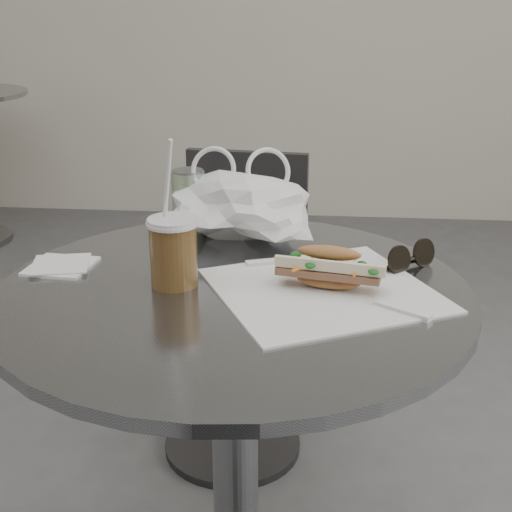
# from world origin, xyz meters

# --- Properties ---
(cafe_table) EXTENTS (0.76, 0.76, 0.74)m
(cafe_table) POSITION_xyz_m (0.00, 0.20, 0.47)
(cafe_table) COLOR slate
(cafe_table) RESTS_ON ground
(chair_far) EXTENTS (0.42, 0.44, 0.79)m
(chair_far) POSITION_xyz_m (-0.08, 0.86, 0.35)
(chair_far) COLOR #313134
(chair_far) RESTS_ON ground
(sandwich_paper) EXTENTS (0.42, 0.41, 0.00)m
(sandwich_paper) POSITION_xyz_m (0.14, 0.20, 0.74)
(sandwich_paper) COLOR white
(sandwich_paper) RESTS_ON cafe_table
(banh_mi) EXTENTS (0.21, 0.12, 0.07)m
(banh_mi) POSITION_xyz_m (0.15, 0.21, 0.78)
(banh_mi) COLOR #B17742
(banh_mi) RESTS_ON sandwich_paper
(iced_coffee) EXTENTS (0.08, 0.08, 0.24)m
(iced_coffee) POSITION_xyz_m (-0.10, 0.21, 0.80)
(iced_coffee) COLOR brown
(iced_coffee) RESTS_ON cafe_table
(sunglasses) EXTENTS (0.10, 0.09, 0.05)m
(sunglasses) POSITION_xyz_m (0.29, 0.31, 0.76)
(sunglasses) COLOR black
(sunglasses) RESTS_ON cafe_table
(plastic_bag) EXTENTS (0.27, 0.23, 0.13)m
(plastic_bag) POSITION_xyz_m (-0.02, 0.43, 0.80)
(plastic_bag) COLOR white
(plastic_bag) RESTS_ON cafe_table
(napkin_stack) EXTENTS (0.11, 0.11, 0.01)m
(napkin_stack) POSITION_xyz_m (-0.30, 0.26, 0.74)
(napkin_stack) COLOR white
(napkin_stack) RESTS_ON cafe_table
(drink_can) EXTENTS (0.06, 0.06, 0.12)m
(drink_can) POSITION_xyz_m (-0.12, 0.48, 0.80)
(drink_can) COLOR #639657
(drink_can) RESTS_ON cafe_table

